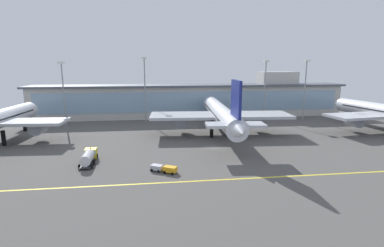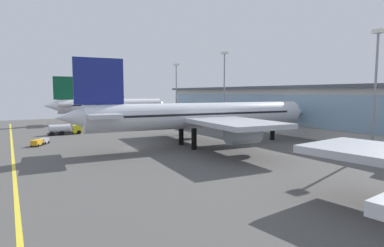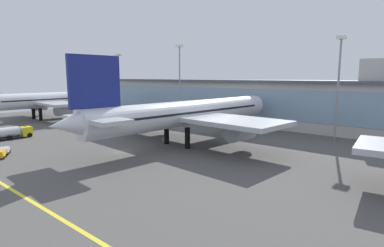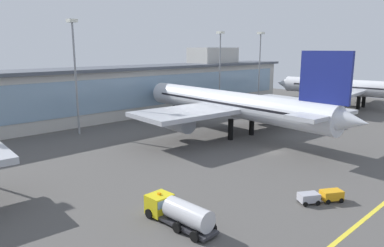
# 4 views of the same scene
# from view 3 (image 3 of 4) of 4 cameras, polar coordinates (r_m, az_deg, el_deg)

# --- Properties ---
(ground_plane) EXTENTS (180.72, 180.72, 0.00)m
(ground_plane) POSITION_cam_3_polar(r_m,az_deg,el_deg) (62.66, -12.73, -5.14)
(ground_plane) COLOR #514F4C
(terminal_building) EXTENTS (132.09, 14.00, 18.84)m
(terminal_building) POSITION_cam_3_polar(r_m,az_deg,el_deg) (98.26, 11.50, 4.14)
(terminal_building) COLOR beige
(terminal_building) RESTS_ON ground
(airliner_near_left) EXTENTS (38.02, 48.19, 17.56)m
(airliner_near_left) POSITION_cam_3_polar(r_m,az_deg,el_deg) (119.27, -25.43, 3.83)
(airliner_near_left) COLOR black
(airliner_near_left) RESTS_ON ground
(airliner_near_right) EXTENTS (44.48, 59.98, 18.17)m
(airliner_near_right) POSITION_cam_3_polar(r_m,az_deg,el_deg) (67.77, -0.66, 1.81)
(airliner_near_right) COLOR black
(airliner_near_right) RESTS_ON ground
(fuel_tanker_truck) EXTENTS (3.18, 9.12, 2.90)m
(fuel_tanker_truck) POSITION_cam_3_polar(r_m,az_deg,el_deg) (85.22, -30.03, -1.43)
(fuel_tanker_truck) COLOR black
(fuel_tanker_truck) RESTS_ON ground
(baggage_tug_near) EXTENTS (5.57, 4.26, 1.40)m
(baggage_tug_near) POSITION_cam_3_polar(r_m,az_deg,el_deg) (67.51, -31.54, -4.54)
(baggage_tug_near) COLOR black
(baggage_tug_near) RESTS_ON ground
(apron_light_mast_west) EXTENTS (1.80, 1.80, 22.86)m
(apron_light_mast_west) POSITION_cam_3_polar(r_m,az_deg,el_deg) (120.03, -13.31, 8.57)
(apron_light_mast_west) COLOR gray
(apron_light_mast_west) RESTS_ON ground
(apron_light_mast_centre) EXTENTS (1.80, 1.80, 24.52)m
(apron_light_mast_centre) POSITION_cam_3_polar(r_m,az_deg,el_deg) (100.39, -2.30, 9.35)
(apron_light_mast_centre) COLOR gray
(apron_light_mast_centre) RESTS_ON ground
(apron_light_mast_far_east) EXTENTS (1.80, 1.80, 23.58)m
(apron_light_mast_far_east) POSITION_cam_3_polar(r_m,az_deg,el_deg) (77.95, 25.39, 8.36)
(apron_light_mast_far_east) COLOR gray
(apron_light_mast_far_east) RESTS_ON ground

